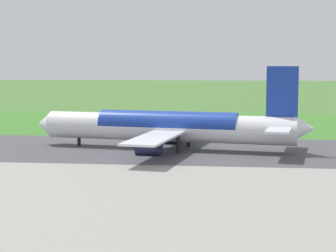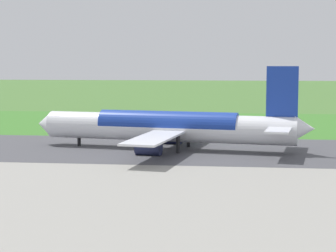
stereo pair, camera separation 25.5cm
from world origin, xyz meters
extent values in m
plane|color=#477233|center=(0.00, 0.00, 0.00)|extent=(800.00, 800.00, 0.00)
cube|color=#47474C|center=(0.00, 0.00, 0.03)|extent=(600.00, 34.82, 0.06)
cube|color=gray|center=(0.00, 50.80, 0.03)|extent=(440.00, 110.00, 0.05)
cube|color=#3C782B|center=(0.00, -39.93, 0.02)|extent=(600.00, 80.00, 0.04)
cylinder|color=white|center=(-11.03, 0.00, 4.20)|extent=(48.22, 12.63, 5.20)
cone|color=white|center=(14.16, -3.98, 4.20)|extent=(3.73, 5.35, 4.94)
cone|color=white|center=(-35.92, 3.93, 4.80)|extent=(4.15, 4.91, 4.42)
cube|color=#19389E|center=(-31.89, 3.30, 11.30)|extent=(5.61, 1.37, 9.00)
cube|color=white|center=(-31.03, 8.73, 5.00)|extent=(5.36, 9.51, 0.36)
cube|color=white|center=(-32.75, -2.14, 5.00)|extent=(5.36, 9.51, 0.36)
cube|color=white|center=(-10.30, 11.02, 3.80)|extent=(9.36, 22.67, 0.35)
cube|color=white|center=(-13.73, -10.71, 3.80)|extent=(9.36, 22.67, 0.35)
cylinder|color=#23284C|center=(-8.38, 7.17, 1.32)|extent=(4.88, 3.47, 2.80)
cylinder|color=#23284C|center=(-10.72, -7.64, 1.32)|extent=(4.88, 3.47, 2.80)
cylinder|color=black|center=(6.99, -2.85, 1.71)|extent=(0.70, 0.70, 3.42)
cylinder|color=black|center=(-13.37, 4.42, 1.71)|extent=(0.70, 0.70, 3.42)
cylinder|color=black|center=(-14.62, -3.48, 1.71)|extent=(0.70, 0.70, 3.42)
cylinder|color=#19389E|center=(-11.03, 0.00, 4.72)|extent=(26.89, 9.28, 5.23)
cylinder|color=slate|center=(16.20, -38.83, 0.83)|extent=(0.10, 0.10, 1.65)
cube|color=red|center=(16.20, -38.85, 1.95)|extent=(0.60, 0.04, 0.60)
cone|color=orange|center=(20.01, -38.09, 0.28)|extent=(0.40, 0.40, 0.55)
camera|label=1|loc=(-23.54, 110.74, 16.74)|focal=63.60mm
camera|label=2|loc=(-23.80, 110.71, 16.74)|focal=63.60mm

